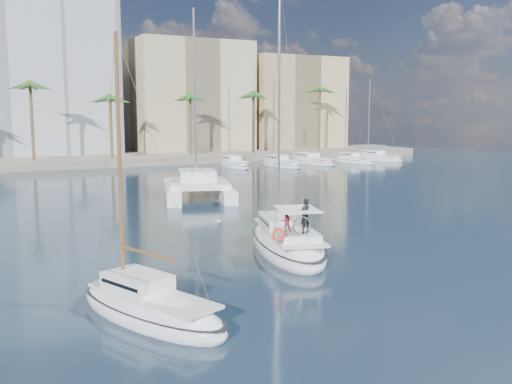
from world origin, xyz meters
TOP-DOWN VIEW (x-y plane):
  - ground at (0.00, 0.00)m, footprint 160.00×160.00m
  - quay at (0.00, 61.00)m, footprint 120.00×14.00m
  - building_beige at (22.00, 70.00)m, footprint 20.00×14.00m
  - building_tan_right at (42.00, 68.00)m, footprint 18.00×12.00m
  - palm_centre at (0.00, 57.00)m, footprint 3.60×3.60m
  - palm_right at (34.00, 57.00)m, footprint 3.60×3.60m
  - main_sloop at (1.46, 0.70)m, footprint 6.50×11.32m
  - small_sloop at (-8.60, -6.14)m, footprint 5.16×8.29m
  - catamaran at (4.71, 22.48)m, footprint 9.16×13.07m
  - seagull at (-0.74, 5.33)m, footprint 1.21×0.52m
  - moored_yacht_a at (20.00, 47.00)m, footprint 3.37×9.52m
  - moored_yacht_b at (26.50, 45.00)m, footprint 3.32×10.83m
  - moored_yacht_c at (33.00, 47.00)m, footprint 3.98×12.33m
  - moored_yacht_d at (39.50, 45.00)m, footprint 3.52×9.55m
  - moored_yacht_e at (46.00, 47.00)m, footprint 4.61×11.11m

SIDE VIEW (x-z plane):
  - ground at x=0.00m, z-range 0.00..0.00m
  - moored_yacht_a at x=20.00m, z-range -5.95..5.95m
  - moored_yacht_b at x=26.50m, z-range -6.86..6.86m
  - moored_yacht_c at x=33.00m, z-range -7.77..7.77m
  - moored_yacht_d at x=39.50m, z-range -5.95..5.95m
  - moored_yacht_e at x=46.00m, z-range -6.86..6.86m
  - small_sloop at x=-8.60m, z-range -5.28..6.11m
  - main_sloop at x=1.46m, z-range -7.50..8.52m
  - quay at x=0.00m, z-range 0.00..1.20m
  - seagull at x=-0.74m, z-range 1.02..1.24m
  - catamaran at x=4.71m, z-range -7.51..9.79m
  - building_tan_right at x=42.00m, z-range 0.00..18.00m
  - building_beige at x=22.00m, z-range 0.00..20.00m
  - palm_centre at x=0.00m, z-range 4.13..16.43m
  - palm_right at x=34.00m, z-range 4.13..16.43m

